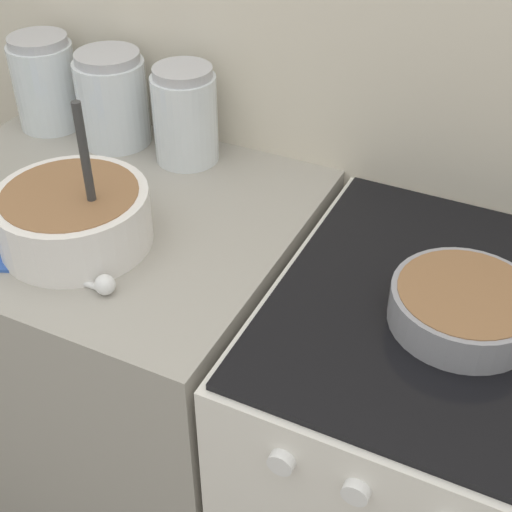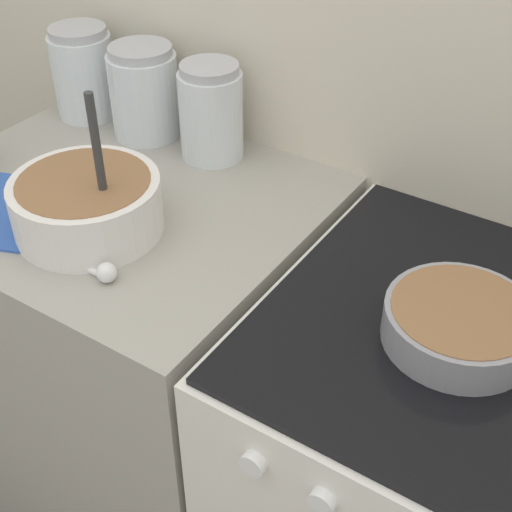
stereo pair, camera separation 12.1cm
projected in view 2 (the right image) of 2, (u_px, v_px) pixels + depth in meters
The scene contains 10 objects.
wall_back at pixel (386, 54), 1.36m from camera, with size 4.62×0.05×2.40m.
countertop_cabinet at pixel (138, 356), 1.74m from camera, with size 0.81×0.68×0.94m.
stove at pixel (424, 503), 1.42m from camera, with size 0.65×0.69×0.94m.
mixing_bowl at pixel (87, 202), 1.32m from camera, with size 0.28×0.28×0.29m.
baking_pan at pixel (460, 324), 1.10m from camera, with size 0.24×0.24×0.06m.
storage_jar_left at pixel (85, 78), 1.69m from camera, with size 0.15×0.15×0.21m.
storage_jar_middle at pixel (145, 98), 1.61m from camera, with size 0.16×0.16×0.21m.
storage_jar_right at pixel (211, 118), 1.53m from camera, with size 0.14×0.14×0.21m.
recipe_page at pixel (19, 211), 1.40m from camera, with size 0.31×0.32×0.01m.
measuring_spoon at pixel (102, 271), 1.23m from camera, with size 0.12×0.04×0.04m.
Camera 2 is at (0.51, -0.54, 1.72)m, focal length 50.00 mm.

